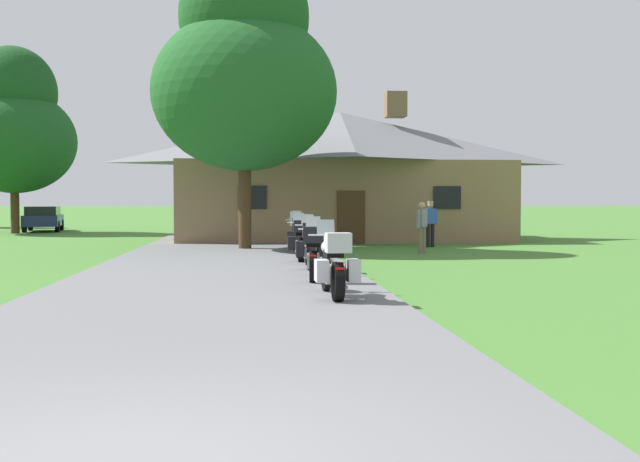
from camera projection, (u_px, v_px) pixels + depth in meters
ground_plane at (229, 254)px, 24.50m from camera, size 500.00×500.00×0.00m
asphalt_driveway at (227, 257)px, 22.51m from camera, size 6.40×80.00×0.06m
motorcycle_silver_nearest_to_camera at (334, 265)px, 12.82m from camera, size 0.74×2.08×1.30m
motorcycle_yellow_second_in_row at (313, 253)px, 15.80m from camera, size 0.66×2.08×1.30m
motorcycle_silver_third_in_row at (310, 246)px, 18.46m from camera, size 0.73×2.08×1.30m
motorcycle_silver_fourth_in_row at (300, 241)px, 20.86m from camera, size 0.73×2.08×1.30m
motorcycle_silver_fifth_in_row at (298, 236)px, 23.88m from camera, size 0.73×2.08×1.30m
motorcycle_blue_farthest_in_row at (296, 232)px, 26.44m from camera, size 0.66×2.08×1.30m
stone_lodge at (340, 174)px, 33.37m from camera, size 14.54×7.94×6.50m
bystander_blue_shirt_near_lodge at (430, 221)px, 27.82m from camera, size 0.53×0.31×1.69m
bystander_gray_shirt_beside_signpost at (422, 225)px, 24.62m from camera, size 0.40×0.45×1.67m
tree_by_lodge_front at (244, 70)px, 26.02m from camera, size 6.38×6.38×10.39m
tree_left_far at (14, 127)px, 39.50m from camera, size 6.36×6.36×9.74m
parked_navy_suv_far_left at (43, 218)px, 42.31m from camera, size 2.57×4.84×1.40m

